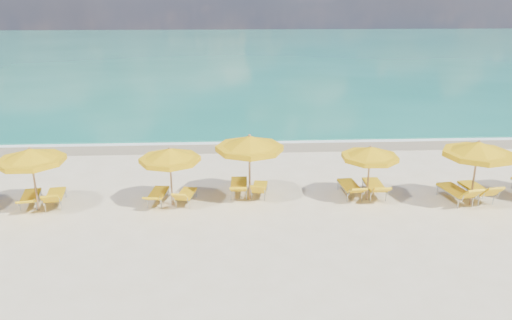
{
  "coord_description": "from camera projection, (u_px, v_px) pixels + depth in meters",
  "views": [
    {
      "loc": [
        -0.96,
        -16.79,
        7.39
      ],
      "look_at": [
        0.0,
        1.5,
        1.2
      ],
      "focal_mm": 35.0,
      "sensor_mm": 36.0,
      "label": 1
    }
  ],
  "objects": [
    {
      "name": "lounger_5_right",
      "position": [
        476.0,
        193.0,
        18.65
      ],
      "size": [
        0.9,
        1.99,
        0.92
      ],
      "rotation": [
        0.0,
        0.0,
        0.14
      ],
      "color": "#A5A8AD",
      "rests_on": "ground"
    },
    {
      "name": "umbrella_3",
      "position": [
        249.0,
        144.0,
        18.06
      ],
      "size": [
        2.52,
        2.52,
        2.53
      ],
      "rotation": [
        0.0,
        0.0,
        -0.01
      ],
      "color": "tan",
      "rests_on": "ground"
    },
    {
      "name": "ocean",
      "position": [
        237.0,
        53.0,
        63.71
      ],
      "size": [
        120.0,
        80.0,
        0.3
      ],
      "primitive_type": "cube",
      "color": "#14705B",
      "rests_on": "ground"
    },
    {
      "name": "lounger_4_right",
      "position": [
        374.0,
        190.0,
        19.0
      ],
      "size": [
        0.69,
        1.97,
        0.8
      ],
      "rotation": [
        0.0,
        0.0,
        -0.02
      ],
      "color": "#A5A8AD",
      "rests_on": "ground"
    },
    {
      "name": "lounger_4_left",
      "position": [
        350.0,
        190.0,
        18.97
      ],
      "size": [
        0.76,
        1.94,
        0.77
      ],
      "rotation": [
        0.0,
        0.0,
        0.08
      ],
      "color": "#A5A8AD",
      "rests_on": "ground"
    },
    {
      "name": "lounger_2_right",
      "position": [
        186.0,
        198.0,
        18.33
      ],
      "size": [
        0.82,
        1.65,
        0.75
      ],
      "rotation": [
        0.0,
        0.0,
        -0.19
      ],
      "color": "#A5A8AD",
      "rests_on": "ground"
    },
    {
      "name": "umbrella_2",
      "position": [
        170.0,
        156.0,
        17.61
      ],
      "size": [
        2.39,
        2.39,
        2.22
      ],
      "rotation": [
        0.0,
        0.0,
        0.1
      ],
      "color": "tan",
      "rests_on": "ground"
    },
    {
      "name": "ground_plane",
      "position": [
        258.0,
        204.0,
        18.3
      ],
      "size": [
        120.0,
        120.0,
        0.0
      ],
      "primitive_type": "plane",
      "color": "beige"
    },
    {
      "name": "umbrella_5",
      "position": [
        478.0,
        150.0,
        17.56
      ],
      "size": [
        2.75,
        2.75,
        2.47
      ],
      "rotation": [
        0.0,
        0.0,
        -0.14
      ],
      "color": "tan",
      "rests_on": "ground"
    },
    {
      "name": "umbrella_1",
      "position": [
        31.0,
        157.0,
        17.15
      ],
      "size": [
        3.04,
        3.04,
        2.36
      ],
      "rotation": [
        0.0,
        0.0,
        -0.39
      ],
      "color": "tan",
      "rests_on": "ground"
    },
    {
      "name": "lounger_3_right",
      "position": [
        260.0,
        191.0,
        18.99
      ],
      "size": [
        0.76,
        1.61,
        0.77
      ],
      "rotation": [
        0.0,
        0.0,
        -0.16
      ],
      "color": "#A5A8AD",
      "rests_on": "ground"
    },
    {
      "name": "lounger_1_right",
      "position": [
        55.0,
        199.0,
        18.14
      ],
      "size": [
        0.88,
        1.87,
        0.81
      ],
      "rotation": [
        0.0,
        0.0,
        0.17
      ],
      "color": "#A5A8AD",
      "rests_on": "ground"
    },
    {
      "name": "lounger_3_left",
      "position": [
        239.0,
        189.0,
        19.1
      ],
      "size": [
        0.71,
        1.97,
        0.77
      ],
      "rotation": [
        0.0,
        0.0,
        -0.04
      ],
      "color": "#A5A8AD",
      "rests_on": "ground"
    },
    {
      "name": "umbrella_4",
      "position": [
        370.0,
        154.0,
        18.08
      ],
      "size": [
        2.79,
        2.79,
        2.13
      ],
      "rotation": [
        0.0,
        0.0,
        -0.43
      ],
      "color": "tan",
      "rests_on": "ground"
    },
    {
      "name": "whitecap_near",
      "position": [
        157.0,
        106.0,
        34.08
      ],
      "size": [
        14.0,
        0.36,
        0.05
      ],
      "primitive_type": "cube",
      "color": "white",
      "rests_on": "ground"
    },
    {
      "name": "wet_sand_band",
      "position": [
        250.0,
        145.0,
        25.3
      ],
      "size": [
        120.0,
        2.6,
        0.01
      ],
      "primitive_type": "cube",
      "color": "tan",
      "rests_on": "ground"
    },
    {
      "name": "whitecap_far",
      "position": [
        338.0,
        86.0,
        41.4
      ],
      "size": [
        18.0,
        0.3,
        0.05
      ],
      "primitive_type": "cube",
      "color": "white",
      "rests_on": "ground"
    },
    {
      "name": "lounger_1_left",
      "position": [
        31.0,
        200.0,
        18.09
      ],
      "size": [
        0.93,
        1.9,
        0.65
      ],
      "rotation": [
        0.0,
        0.0,
        0.2
      ],
      "color": "#A5A8AD",
      "rests_on": "ground"
    },
    {
      "name": "lounger_5_left",
      "position": [
        456.0,
        195.0,
        18.45
      ],
      "size": [
        1.0,
        2.04,
        0.92
      ],
      "rotation": [
        0.0,
        0.0,
        0.18
      ],
      "color": "#A5A8AD",
      "rests_on": "ground"
    },
    {
      "name": "foam_line",
      "position": [
        249.0,
        141.0,
        26.05
      ],
      "size": [
        120.0,
        1.2,
        0.03
      ],
      "primitive_type": "cube",
      "color": "white",
      "rests_on": "ground"
    },
    {
      "name": "lounger_2_left",
      "position": [
        158.0,
        197.0,
        18.36
      ],
      "size": [
        0.76,
        1.8,
        0.66
      ],
      "rotation": [
        0.0,
        0.0,
        -0.12
      ],
      "color": "#A5A8AD",
      "rests_on": "ground"
    }
  ]
}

